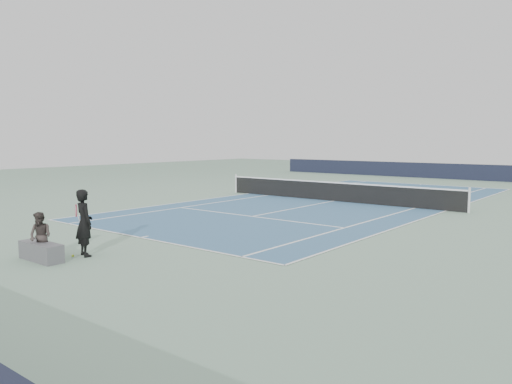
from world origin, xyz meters
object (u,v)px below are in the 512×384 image
Objects in this scene: tennis_net at (334,191)px; spectator_bench at (41,243)px; tennis_ball at (73,256)px; tennis_player at (84,223)px.

spectator_bench reaches higher than tennis_net.
spectator_bench is (-0.27, -0.71, 0.40)m from tennis_ball.
spectator_bench is (-0.42, -0.98, -0.44)m from tennis_player.
tennis_net is 15.30m from spectator_bench.
tennis_ball is (-0.15, -0.27, -0.85)m from tennis_player.
spectator_bench reaches higher than tennis_ball.
spectator_bench is at bearing -88.56° from tennis_net.
tennis_ball is at bearing 69.35° from spectator_bench.
tennis_ball is (0.65, -14.58, -0.47)m from tennis_net.
tennis_ball is at bearing -119.84° from tennis_player.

